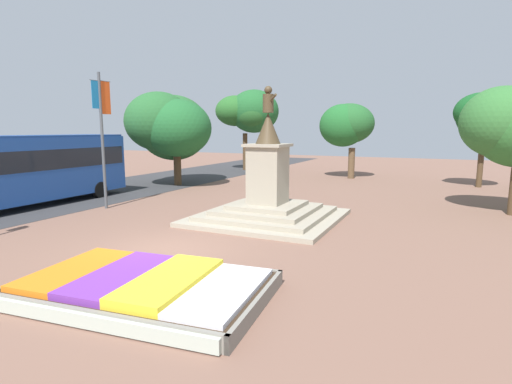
{
  "coord_description": "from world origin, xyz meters",
  "views": [
    {
      "loc": [
        7.83,
        -9.73,
        3.79
      ],
      "look_at": [
        1.91,
        2.83,
        1.62
      ],
      "focal_mm": 28.0,
      "sensor_mm": 36.0,
      "label": 1
    }
  ],
  "objects_px": {
    "statue_monument": "(268,197)",
    "city_bus": "(22,167)",
    "banner_pole": "(102,134)",
    "flower_planter": "(144,287)"
  },
  "relations": [
    {
      "from": "statue_monument",
      "to": "banner_pole",
      "type": "distance_m",
      "value": 8.6
    },
    {
      "from": "flower_planter",
      "to": "statue_monument",
      "type": "bearing_deg",
      "value": 94.04
    },
    {
      "from": "banner_pole",
      "to": "city_bus",
      "type": "xyz_separation_m",
      "value": [
        -3.84,
        -1.5,
        -1.57
      ]
    },
    {
      "from": "flower_planter",
      "to": "statue_monument",
      "type": "relative_size",
      "value": 1.03
    },
    {
      "from": "statue_monument",
      "to": "city_bus",
      "type": "distance_m",
      "value": 12.27
    },
    {
      "from": "flower_planter",
      "to": "city_bus",
      "type": "height_order",
      "value": "city_bus"
    },
    {
      "from": "statue_monument",
      "to": "city_bus",
      "type": "bearing_deg",
      "value": -167.77
    },
    {
      "from": "statue_monument",
      "to": "city_bus",
      "type": "height_order",
      "value": "statue_monument"
    },
    {
      "from": "flower_planter",
      "to": "banner_pole",
      "type": "distance_m",
      "value": 11.93
    },
    {
      "from": "flower_planter",
      "to": "statue_monument",
      "type": "height_order",
      "value": "statue_monument"
    }
  ]
}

